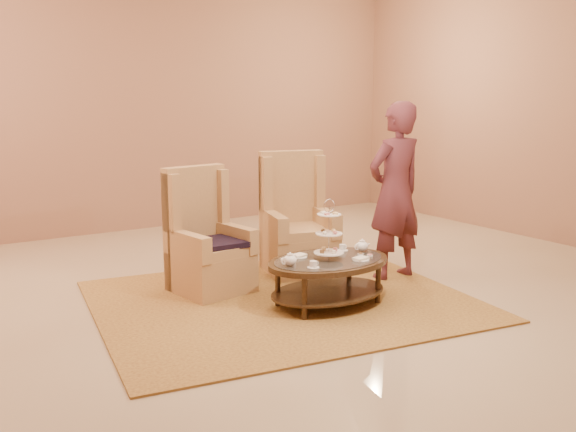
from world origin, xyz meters
TOP-DOWN VIEW (x-y plane):
  - ground at (0.00, 0.00)m, footprint 8.00×8.00m
  - ceiling at (0.00, 0.00)m, footprint 8.00×8.00m
  - wall_back at (0.00, 4.00)m, footprint 8.00×0.04m
  - rug at (-0.21, 0.17)m, footprint 3.64×3.18m
  - tea_table at (0.07, -0.15)m, footprint 1.17×0.81m
  - armchair_left at (-0.65, 0.85)m, footprint 0.74×0.76m
  - armchair_right at (0.47, 0.98)m, footprint 0.85×0.86m
  - person at (1.16, 0.21)m, footprint 0.67×0.45m

SIDE VIEW (x-z plane):
  - ground at x=0.00m, z-range 0.00..0.00m
  - ceiling at x=0.00m, z-range -0.01..0.01m
  - rug at x=-0.21m, z-range 0.00..0.02m
  - tea_table at x=0.07m, z-range -0.13..0.84m
  - armchair_left at x=-0.65m, z-range -0.19..1.00m
  - armchair_right at x=0.47m, z-range -0.21..1.07m
  - person at x=1.16m, z-range 0.00..1.81m
  - wall_back at x=0.00m, z-range 0.00..3.50m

